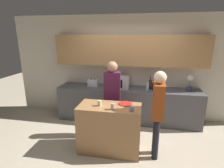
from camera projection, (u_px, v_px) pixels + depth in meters
ground_plane at (120, 153)px, 3.35m from camera, size 14.00×14.00×0.00m
back_wall at (129, 61)px, 4.52m from camera, size 6.40×0.40×2.70m
back_counter at (127, 104)px, 4.55m from camera, size 3.60×0.62×0.89m
kitchen_island at (110, 128)px, 3.34m from camera, size 1.16×0.56×0.93m
microwave at (119, 82)px, 4.47m from camera, size 0.52×0.39×0.30m
toaster at (93, 83)px, 4.60m from camera, size 0.26×0.16×0.18m
potted_plant at (190, 83)px, 4.16m from camera, size 0.14×0.14×0.40m
bottle_0 at (147, 87)px, 4.25m from camera, size 0.07×0.07×0.23m
bottle_1 at (150, 84)px, 4.36m from camera, size 0.09×0.09×0.31m
bottle_2 at (154, 87)px, 4.27m from camera, size 0.09×0.09×0.23m
plate_on_island at (125, 104)px, 3.30m from camera, size 0.26×0.26×0.01m
cup_0 at (113, 107)px, 3.04m from camera, size 0.07×0.07×0.11m
cup_1 at (100, 103)px, 3.21m from camera, size 0.07×0.07×0.10m
cup_2 at (132, 109)px, 2.97m from camera, size 0.07×0.07×0.09m
person_left at (112, 93)px, 3.71m from camera, size 0.36×0.22×1.67m
person_center at (158, 108)px, 3.03m from camera, size 0.21×0.35×1.62m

